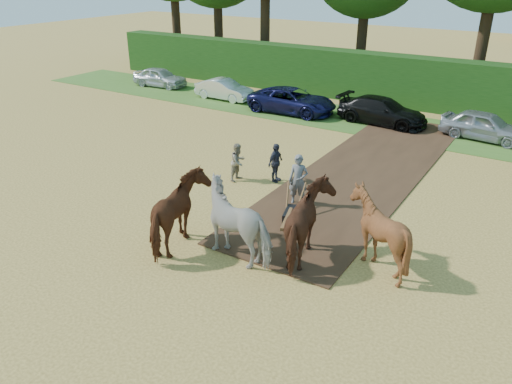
{
  "coord_description": "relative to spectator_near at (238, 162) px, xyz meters",
  "views": [
    {
      "loc": [
        8.02,
        -11.95,
        8.03
      ],
      "look_at": [
        0.32,
        0.24,
        1.4
      ],
      "focal_mm": 35.0,
      "sensor_mm": 36.0,
      "label": 1
    }
  ],
  "objects": [
    {
      "name": "spectator_far",
      "position": [
        1.34,
        0.68,
        0.02
      ],
      "size": [
        0.43,
        0.95,
        1.59
      ],
      "primitive_type": "imported",
      "rotation": [
        0.0,
        0.0,
        1.52
      ],
      "color": "#282A36",
      "rests_on": "ground"
    },
    {
      "name": "earth_strip",
      "position": [
        4.05,
        3.55,
        -0.75
      ],
      "size": [
        4.5,
        17.0,
        0.05
      ],
      "primitive_type": "cube",
      "color": "#472D1C",
      "rests_on": "ground"
    },
    {
      "name": "hedgerow",
      "position": [
        2.55,
        15.05,
        0.73
      ],
      "size": [
        46.0,
        1.6,
        3.0
      ],
      "primitive_type": "cube",
      "color": "#14380F",
      "rests_on": "ground"
    },
    {
      "name": "parked_cars",
      "position": [
        5.69,
        10.53,
        -0.07
      ],
      "size": [
        41.73,
        3.36,
        1.48
      ],
      "color": "silver",
      "rests_on": "ground"
    },
    {
      "name": "plough_team",
      "position": [
        4.18,
        -4.14,
        0.36
      ],
      "size": [
        7.62,
        6.38,
        2.28
      ],
      "color": "#5E2E17",
      "rests_on": "ground"
    },
    {
      "name": "ground",
      "position": [
        2.55,
        -3.45,
        -0.77
      ],
      "size": [
        120.0,
        120.0,
        0.0
      ],
      "primitive_type": "plane",
      "color": "gold",
      "rests_on": "ground"
    },
    {
      "name": "spectator_near",
      "position": [
        0.0,
        0.0,
        0.0
      ],
      "size": [
        0.64,
        0.79,
        1.55
      ],
      "primitive_type": "imported",
      "rotation": [
        0.0,
        0.0,
        1.5
      ],
      "color": "tan",
      "rests_on": "ground"
    },
    {
      "name": "grass_verge",
      "position": [
        2.55,
        10.55,
        -0.76
      ],
      "size": [
        50.0,
        5.0,
        0.03
      ],
      "primitive_type": "cube",
      "color": "#38601E",
      "rests_on": "ground"
    }
  ]
}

